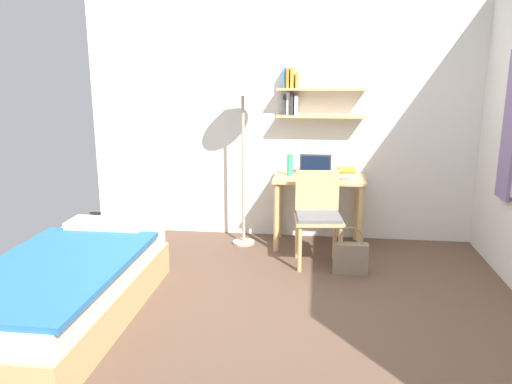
{
  "coord_description": "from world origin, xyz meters",
  "views": [
    {
      "loc": [
        0.33,
        -3.33,
        1.77
      ],
      "look_at": [
        -0.15,
        0.51,
        0.85
      ],
      "focal_mm": 34.51,
      "sensor_mm": 36.0,
      "label": 1
    }
  ],
  "objects_px": {
    "desk": "(319,191)",
    "book_stack": "(346,173)",
    "water_bottle": "(290,165)",
    "desk_chair": "(318,213)",
    "laptop": "(315,171)",
    "standing_lamp": "(243,93)",
    "handbag": "(350,257)",
    "bed": "(65,290)"
  },
  "relations": [
    {
      "from": "desk",
      "to": "book_stack",
      "type": "relative_size",
      "value": 3.78
    },
    {
      "from": "desk",
      "to": "water_bottle",
      "type": "relative_size",
      "value": 4.14
    },
    {
      "from": "desk_chair",
      "to": "laptop",
      "type": "height_order",
      "value": "laptop"
    },
    {
      "from": "desk_chair",
      "to": "standing_lamp",
      "type": "height_order",
      "value": "standing_lamp"
    },
    {
      "from": "water_bottle",
      "to": "handbag",
      "type": "height_order",
      "value": "water_bottle"
    },
    {
      "from": "bed",
      "to": "desk_chair",
      "type": "height_order",
      "value": "desk_chair"
    },
    {
      "from": "desk",
      "to": "laptop",
      "type": "relative_size",
      "value": 2.78
    },
    {
      "from": "bed",
      "to": "desk_chair",
      "type": "distance_m",
      "value": 2.31
    },
    {
      "from": "desk",
      "to": "book_stack",
      "type": "height_order",
      "value": "book_stack"
    },
    {
      "from": "handbag",
      "to": "standing_lamp",
      "type": "bearing_deg",
      "value": 147.88
    },
    {
      "from": "book_stack",
      "to": "desk",
      "type": "bearing_deg",
      "value": 174.81
    },
    {
      "from": "bed",
      "to": "desk",
      "type": "height_order",
      "value": "desk"
    },
    {
      "from": "standing_lamp",
      "to": "desk_chair",
      "type": "bearing_deg",
      "value": -29.98
    },
    {
      "from": "water_bottle",
      "to": "bed",
      "type": "bearing_deg",
      "value": -128.31
    },
    {
      "from": "bed",
      "to": "book_stack",
      "type": "bearing_deg",
      "value": 41.52
    },
    {
      "from": "handbag",
      "to": "book_stack",
      "type": "bearing_deg",
      "value": 92.13
    },
    {
      "from": "bed",
      "to": "book_stack",
      "type": "xyz_separation_m",
      "value": [
        2.11,
        1.87,
        0.56
      ]
    },
    {
      "from": "bed",
      "to": "laptop",
      "type": "distance_m",
      "value": 2.7
    },
    {
      "from": "desk",
      "to": "desk_chair",
      "type": "bearing_deg",
      "value": -90.14
    },
    {
      "from": "bed",
      "to": "desk_chair",
      "type": "xyz_separation_m",
      "value": [
        1.83,
        1.39,
        0.26
      ]
    },
    {
      "from": "desk_chair",
      "to": "book_stack",
      "type": "distance_m",
      "value": 0.63
    },
    {
      "from": "standing_lamp",
      "to": "laptop",
      "type": "bearing_deg",
      "value": 7.34
    },
    {
      "from": "bed",
      "to": "desk",
      "type": "distance_m",
      "value": 2.66
    },
    {
      "from": "desk",
      "to": "laptop",
      "type": "bearing_deg",
      "value": 130.2
    },
    {
      "from": "desk_chair",
      "to": "handbag",
      "type": "distance_m",
      "value": 0.51
    },
    {
      "from": "bed",
      "to": "laptop",
      "type": "height_order",
      "value": "laptop"
    },
    {
      "from": "laptop",
      "to": "handbag",
      "type": "height_order",
      "value": "laptop"
    },
    {
      "from": "desk",
      "to": "desk_chair",
      "type": "relative_size",
      "value": 1.06
    },
    {
      "from": "book_stack",
      "to": "handbag",
      "type": "relative_size",
      "value": 0.56
    },
    {
      "from": "bed",
      "to": "desk",
      "type": "relative_size",
      "value": 2.15
    },
    {
      "from": "water_bottle",
      "to": "desk_chair",
      "type": "bearing_deg",
      "value": -60.79
    },
    {
      "from": "desk",
      "to": "standing_lamp",
      "type": "bearing_deg",
      "value": -176.58
    },
    {
      "from": "standing_lamp",
      "to": "handbag",
      "type": "bearing_deg",
      "value": -32.12
    },
    {
      "from": "standing_lamp",
      "to": "laptop",
      "type": "height_order",
      "value": "standing_lamp"
    },
    {
      "from": "desk_chair",
      "to": "standing_lamp",
      "type": "distance_m",
      "value": 1.43
    },
    {
      "from": "desk",
      "to": "book_stack",
      "type": "distance_m",
      "value": 0.35
    },
    {
      "from": "desk",
      "to": "standing_lamp",
      "type": "distance_m",
      "value": 1.28
    },
    {
      "from": "water_bottle",
      "to": "book_stack",
      "type": "relative_size",
      "value": 0.91
    },
    {
      "from": "handbag",
      "to": "desk_chair",
      "type": "bearing_deg",
      "value": 142.78
    },
    {
      "from": "desk",
      "to": "desk_chair",
      "type": "distance_m",
      "value": 0.51
    },
    {
      "from": "desk",
      "to": "desk_chair",
      "type": "height_order",
      "value": "desk_chair"
    },
    {
      "from": "laptop",
      "to": "book_stack",
      "type": "xyz_separation_m",
      "value": [
        0.32,
        -0.07,
        0.0
      ]
    }
  ]
}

